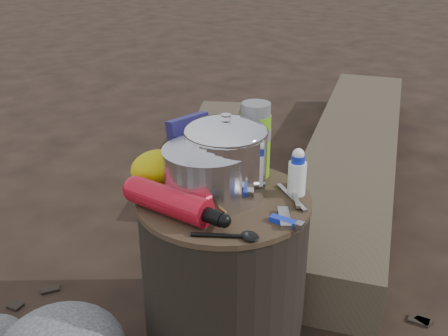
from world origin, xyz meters
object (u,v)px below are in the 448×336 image
stump (224,265)px  fuel_bottle (170,201)px  thermos (255,140)px  travel_mug (230,149)px  camping_pot (226,158)px  log_main (353,155)px

stump → fuel_bottle: bearing=-177.8°
thermos → travel_mug: (-0.03, 0.07, -0.04)m
fuel_bottle → camping_pot: bearing=-16.7°
camping_pot → thermos: (0.12, 0.06, 0.00)m
stump → fuel_bottle: size_ratio=1.54×
stump → camping_pot: bearing=48.4°
log_main → travel_mug: bearing=-106.5°
fuel_bottle → travel_mug: 0.30m
fuel_bottle → travel_mug: (0.25, 0.15, 0.03)m
stump → travel_mug: travel_mug is taller
thermos → travel_mug: bearing=116.2°
camping_pot → fuel_bottle: camping_pot is taller
log_main → fuel_bottle: bearing=-105.3°
log_main → thermos: size_ratio=10.50×
camping_pot → fuel_bottle: 0.18m
stump → thermos: (0.14, 0.07, 0.30)m
fuel_bottle → thermos: bearing=-8.9°
stump → log_main: size_ratio=0.21×
fuel_bottle → thermos: size_ratio=1.40×
camping_pot → travel_mug: bearing=54.9°
stump → fuel_bottle: fuel_bottle is taller
camping_pot → log_main: bearing=29.5°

